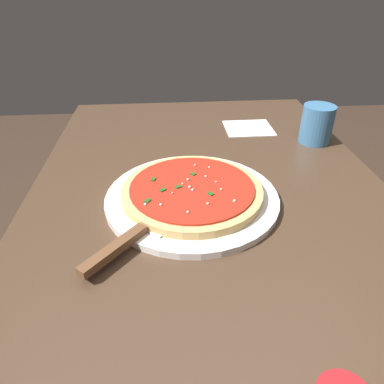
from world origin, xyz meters
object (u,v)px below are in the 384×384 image
at_px(serving_plate, 192,198).
at_px(pizza_server, 133,236).
at_px(pizza, 192,191).
at_px(napkin_folded_right, 249,128).
at_px(cup_tall_drink, 317,124).

height_order(serving_plate, pizza_server, pizza_server).
height_order(pizza, napkin_folded_right, pizza).
bearing_deg(napkin_folded_right, serving_plate, 151.65).
xyz_separation_m(pizza, pizza_server, (-0.12, 0.11, -0.00)).
distance_m(pizza_server, napkin_folded_right, 0.56).
bearing_deg(pizza_server, cup_tall_drink, -50.16).
bearing_deg(cup_tall_drink, pizza, 126.27).
distance_m(cup_tall_drink, napkin_folded_right, 0.19).
relative_size(serving_plate, pizza_server, 1.71).
bearing_deg(serving_plate, pizza_server, 139.15).
relative_size(serving_plate, cup_tall_drink, 3.47).
bearing_deg(pizza, napkin_folded_right, -28.35).
distance_m(pizza, pizza_server, 0.16).
distance_m(serving_plate, pizza, 0.02).
bearing_deg(serving_plate, cup_tall_drink, -53.73).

